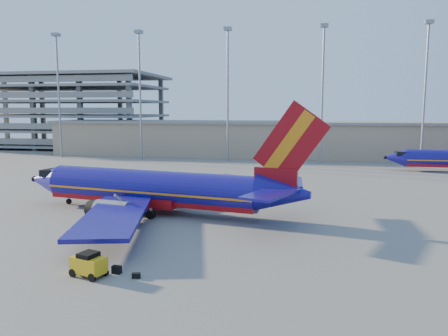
# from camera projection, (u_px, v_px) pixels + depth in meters

# --- Properties ---
(ground) EXTENTS (220.00, 220.00, 0.00)m
(ground) POSITION_uv_depth(u_px,v_px,m) (201.00, 208.00, 50.55)
(ground) COLOR slate
(ground) RESTS_ON ground
(terminal_building) EXTENTS (122.00, 16.00, 8.50)m
(terminal_building) POSITION_uv_depth(u_px,v_px,m) (298.00, 139.00, 104.65)
(terminal_building) COLOR #9E886D
(terminal_building) RESTS_ON ground
(parking_garage) EXTENTS (62.00, 32.00, 21.40)m
(parking_garage) POSITION_uv_depth(u_px,v_px,m) (59.00, 108.00, 132.38)
(parking_garage) COLOR slate
(parking_garage) RESTS_ON ground
(light_mast_row) EXTENTS (101.60, 1.60, 28.65)m
(light_mast_row) POSITION_uv_depth(u_px,v_px,m) (274.00, 80.00, 92.10)
(light_mast_row) COLOR gray
(light_mast_row) RESTS_ON ground
(aircraft_main) EXTENTS (35.98, 34.31, 12.27)m
(aircraft_main) POSITION_uv_depth(u_px,v_px,m) (157.00, 189.00, 48.16)
(aircraft_main) COLOR navy
(aircraft_main) RESTS_ON ground
(baggage_tug) EXTENTS (2.67, 2.06, 1.70)m
(baggage_tug) POSITION_uv_depth(u_px,v_px,m) (89.00, 264.00, 29.90)
(baggage_tug) COLOR gold
(baggage_tug) RESTS_ON ground
(luggage_pile) EXTENTS (4.28, 1.31, 0.55)m
(luggage_pile) POSITION_uv_depth(u_px,v_px,m) (106.00, 271.00, 30.29)
(luggage_pile) COLOR black
(luggage_pile) RESTS_ON ground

